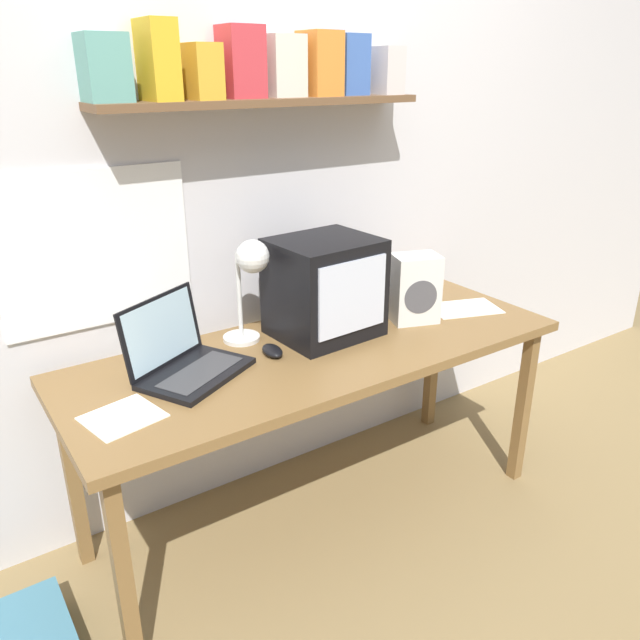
% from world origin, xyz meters
% --- Properties ---
extents(ground_plane, '(12.00, 12.00, 0.00)m').
position_xyz_m(ground_plane, '(0.00, 0.00, 0.00)').
color(ground_plane, olive).
extents(back_wall, '(5.60, 0.24, 2.60)m').
position_xyz_m(back_wall, '(-0.00, 0.40, 1.31)').
color(back_wall, silver).
rests_on(back_wall, ground_plane).
extents(corner_desk, '(1.77, 0.65, 0.72)m').
position_xyz_m(corner_desk, '(0.00, 0.00, 0.66)').
color(corner_desk, brown).
rests_on(corner_desk, ground_plane).
extents(crt_monitor, '(0.37, 0.33, 0.35)m').
position_xyz_m(crt_monitor, '(0.08, 0.09, 0.90)').
color(crt_monitor, black).
rests_on(crt_monitor, corner_desk).
extents(laptop, '(0.42, 0.39, 0.24)m').
position_xyz_m(laptop, '(-0.47, 0.08, 0.78)').
color(laptop, black).
rests_on(laptop, corner_desk).
extents(desk_lamp, '(0.15, 0.18, 0.38)m').
position_xyz_m(desk_lamp, '(-0.18, 0.15, 0.99)').
color(desk_lamp, silver).
rests_on(desk_lamp, corner_desk).
extents(juice_glass, '(0.07, 0.07, 0.13)m').
position_xyz_m(juice_glass, '(0.54, 0.14, 0.78)').
color(juice_glass, white).
rests_on(juice_glass, corner_desk).
extents(space_heater, '(0.20, 0.17, 0.26)m').
position_xyz_m(space_heater, '(0.43, 0.00, 0.85)').
color(space_heater, silver).
rests_on(space_heater, corner_desk).
extents(computer_mouse, '(0.07, 0.11, 0.03)m').
position_xyz_m(computer_mouse, '(-0.17, 0.03, 0.74)').
color(computer_mouse, black).
rests_on(computer_mouse, corner_desk).
extents(loose_paper_near_monitor, '(0.23, 0.21, 0.00)m').
position_xyz_m(loose_paper_near_monitor, '(-0.72, -0.08, 0.72)').
color(loose_paper_near_monitor, white).
rests_on(loose_paper_near_monitor, corner_desk).
extents(loose_paper_near_laptop, '(0.31, 0.25, 0.00)m').
position_xyz_m(loose_paper_near_laptop, '(0.69, -0.02, 0.72)').
color(loose_paper_near_laptop, white).
rests_on(loose_paper_near_laptop, corner_desk).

